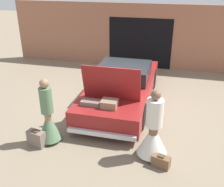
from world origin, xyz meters
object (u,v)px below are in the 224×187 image
(person_left, at_px, (48,120))
(suitcase_beside_left_person, at_px, (36,138))
(car, at_px, (122,86))
(person_right, at_px, (153,134))
(suitcase_beside_right_person, at_px, (161,161))

(person_left, distance_m, suitcase_beside_left_person, 0.54)
(car, xyz_separation_m, person_right, (1.30, -2.64, 0.04))
(person_left, bearing_deg, car, 140.71)
(person_right, bearing_deg, suitcase_beside_left_person, 93.11)
(person_right, height_order, suitcase_beside_right_person, person_right)
(car, relative_size, suitcase_beside_right_person, 11.16)
(suitcase_beside_right_person, bearing_deg, person_right, 124.88)
(car, height_order, suitcase_beside_left_person, car)
(car, distance_m, suitcase_beside_left_person, 3.34)
(car, relative_size, person_left, 2.85)
(suitcase_beside_left_person, bearing_deg, suitcase_beside_right_person, -0.78)
(car, bearing_deg, suitcase_beside_right_person, -62.73)
(suitcase_beside_right_person, bearing_deg, person_left, 173.91)
(person_left, xyz_separation_m, suitcase_beside_right_person, (2.84, -0.30, -0.48))
(suitcase_beside_right_person, bearing_deg, suitcase_beside_left_person, 179.22)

